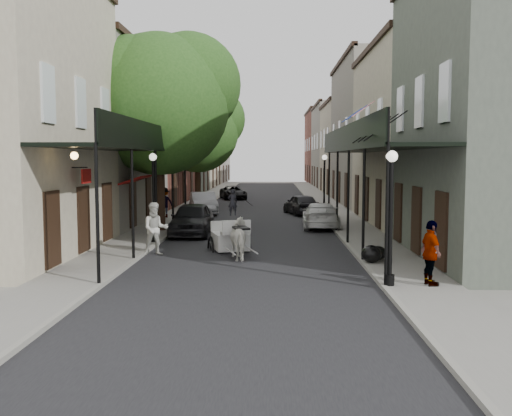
# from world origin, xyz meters

# --- Properties ---
(ground) EXTENTS (140.00, 140.00, 0.00)m
(ground) POSITION_xyz_m (0.00, 0.00, 0.00)
(ground) COLOR gray
(ground) RESTS_ON ground
(road) EXTENTS (8.00, 90.00, 0.01)m
(road) POSITION_xyz_m (0.00, 20.00, 0.01)
(road) COLOR black
(road) RESTS_ON ground
(sidewalk_left) EXTENTS (2.20, 90.00, 0.12)m
(sidewalk_left) POSITION_xyz_m (-5.00, 20.00, 0.06)
(sidewalk_left) COLOR gray
(sidewalk_left) RESTS_ON ground
(sidewalk_right) EXTENTS (2.20, 90.00, 0.12)m
(sidewalk_right) POSITION_xyz_m (5.00, 20.00, 0.06)
(sidewalk_right) COLOR gray
(sidewalk_right) RESTS_ON ground
(building_row_left) EXTENTS (5.00, 80.00, 10.50)m
(building_row_left) POSITION_xyz_m (-8.60, 30.00, 5.25)
(building_row_left) COLOR #BFB599
(building_row_left) RESTS_ON ground
(building_row_right) EXTENTS (5.00, 80.00, 10.50)m
(building_row_right) POSITION_xyz_m (8.60, 30.00, 5.25)
(building_row_right) COLOR gray
(building_row_right) RESTS_ON ground
(gallery_left) EXTENTS (2.20, 18.05, 4.88)m
(gallery_left) POSITION_xyz_m (-4.79, 6.98, 4.05)
(gallery_left) COLOR black
(gallery_left) RESTS_ON sidewalk_left
(gallery_right) EXTENTS (2.20, 18.05, 4.88)m
(gallery_right) POSITION_xyz_m (4.79, 6.98, 4.05)
(gallery_right) COLOR black
(gallery_right) RESTS_ON sidewalk_right
(tree_near) EXTENTS (7.31, 6.80, 9.63)m
(tree_near) POSITION_xyz_m (-4.20, 10.18, 6.49)
(tree_near) COLOR #382619
(tree_near) RESTS_ON sidewalk_left
(tree_far) EXTENTS (6.45, 6.00, 8.61)m
(tree_far) POSITION_xyz_m (-4.25, 24.18, 5.84)
(tree_far) COLOR #382619
(tree_far) RESTS_ON sidewalk_left
(lamppost_right_near) EXTENTS (0.32, 0.32, 3.71)m
(lamppost_right_near) POSITION_xyz_m (4.10, -2.00, 2.05)
(lamppost_right_near) COLOR black
(lamppost_right_near) RESTS_ON sidewalk_right
(lamppost_left) EXTENTS (0.32, 0.32, 3.71)m
(lamppost_left) POSITION_xyz_m (-4.10, 6.00, 2.05)
(lamppost_left) COLOR black
(lamppost_left) RESTS_ON sidewalk_left
(lamppost_right_far) EXTENTS (0.32, 0.32, 3.71)m
(lamppost_right_far) POSITION_xyz_m (4.10, 18.00, 2.05)
(lamppost_right_far) COLOR black
(lamppost_right_far) RESTS_ON sidewalk_right
(horse) EXTENTS (1.26, 1.90, 1.47)m
(horse) POSITION_xyz_m (-0.24, 2.65, 0.74)
(horse) COLOR white
(horse) RESTS_ON ground
(carriage) EXTENTS (1.91, 2.43, 2.47)m
(carriage) POSITION_xyz_m (-0.89, 4.85, 0.96)
(carriage) COLOR black
(carriage) RESTS_ON ground
(pedestrian_walking) EXTENTS (1.14, 1.01, 1.98)m
(pedestrian_walking) POSITION_xyz_m (-3.50, 3.36, 0.99)
(pedestrian_walking) COLOR beige
(pedestrian_walking) RESTS_ON ground
(pedestrian_sidewalk_left) EXTENTS (1.31, 1.22, 1.78)m
(pedestrian_sidewalk_left) POSITION_xyz_m (-5.52, 15.78, 1.01)
(pedestrian_sidewalk_left) COLOR gray
(pedestrian_sidewalk_left) RESTS_ON sidewalk_left
(pedestrian_sidewalk_right) EXTENTS (0.61, 1.12, 1.81)m
(pedestrian_sidewalk_right) POSITION_xyz_m (5.22, -2.00, 1.02)
(pedestrian_sidewalk_right) COLOR gray
(pedestrian_sidewalk_right) RESTS_ON sidewalk_right
(car_left_near) EXTENTS (1.84, 4.52, 1.54)m
(car_left_near) POSITION_xyz_m (-2.92, 9.00, 0.77)
(car_left_near) COLOR black
(car_left_near) RESTS_ON ground
(car_left_mid) EXTENTS (2.41, 4.55, 1.43)m
(car_left_mid) POSITION_xyz_m (-3.60, 19.01, 0.71)
(car_left_mid) COLOR gray
(car_left_mid) RESTS_ON ground
(car_left_far) EXTENTS (2.88, 4.60, 1.18)m
(car_left_far) POSITION_xyz_m (-2.60, 32.62, 0.59)
(car_left_far) COLOR black
(car_left_far) RESTS_ON ground
(car_right_near) EXTENTS (2.04, 4.63, 1.32)m
(car_right_near) POSITION_xyz_m (3.37, 11.95, 0.66)
(car_right_near) COLOR silver
(car_right_near) RESTS_ON ground
(car_right_far) EXTENTS (2.48, 4.21, 1.35)m
(car_right_far) POSITION_xyz_m (2.72, 19.00, 0.67)
(car_right_far) COLOR black
(car_right_far) RESTS_ON ground
(trash_bags) EXTENTS (0.95, 1.10, 0.59)m
(trash_bags) POSITION_xyz_m (4.32, 1.62, 0.39)
(trash_bags) COLOR black
(trash_bags) RESTS_ON sidewalk_right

